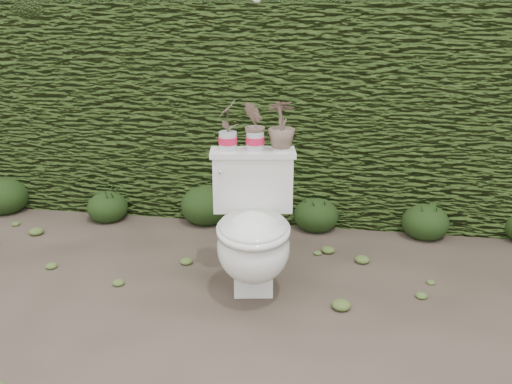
% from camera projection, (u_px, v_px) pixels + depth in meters
% --- Properties ---
extents(ground, '(60.00, 60.00, 0.00)m').
position_uv_depth(ground, '(288.00, 301.00, 3.06)').
color(ground, brown).
rests_on(ground, ground).
extents(hedge, '(8.00, 1.00, 1.60)m').
position_uv_depth(hedge, '(312.00, 109.00, 4.29)').
color(hedge, '#3C551C').
rests_on(hedge, ground).
extents(toilet, '(0.57, 0.75, 0.78)m').
position_uv_depth(toilet, '(253.00, 232.00, 3.09)').
color(toilet, silver).
rests_on(toilet, ground).
extents(potted_plant_left, '(0.11, 0.16, 0.29)m').
position_uv_depth(potted_plant_left, '(228.00, 126.00, 3.13)').
color(potted_plant_left, '#2F7925').
rests_on(potted_plant_left, toilet).
extents(potted_plant_center, '(0.16, 0.18, 0.27)m').
position_uv_depth(potted_plant_center, '(255.00, 127.00, 3.13)').
color(potted_plant_center, '#2F7925').
rests_on(potted_plant_center, toilet).
extents(potted_plant_right, '(0.19, 0.19, 0.28)m').
position_uv_depth(potted_plant_right, '(282.00, 126.00, 3.13)').
color(potted_plant_right, '#2F7925').
rests_on(potted_plant_right, toilet).
extents(liriope_clump_0, '(0.38, 0.38, 0.30)m').
position_uv_depth(liriope_clump_0, '(4.00, 193.00, 4.35)').
color(liriope_clump_0, '#233914').
rests_on(liriope_clump_0, ground).
extents(liriope_clump_1, '(0.31, 0.31, 0.25)m').
position_uv_depth(liriope_clump_1, '(107.00, 204.00, 4.19)').
color(liriope_clump_1, '#233914').
rests_on(liriope_clump_1, ground).
extents(liriope_clump_2, '(0.38, 0.38, 0.31)m').
position_uv_depth(liriope_clump_2, '(206.00, 202.00, 4.14)').
color(liriope_clump_2, '#233914').
rests_on(liriope_clump_2, ground).
extents(liriope_clump_3, '(0.33, 0.33, 0.26)m').
position_uv_depth(liriope_clump_3, '(316.00, 211.00, 4.01)').
color(liriope_clump_3, '#233914').
rests_on(liriope_clump_3, ground).
extents(liriope_clump_4, '(0.33, 0.33, 0.27)m').
position_uv_depth(liriope_clump_4, '(426.00, 218.00, 3.88)').
color(liriope_clump_4, '#233914').
rests_on(liriope_clump_4, ground).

